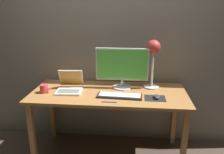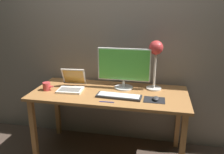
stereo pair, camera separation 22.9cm
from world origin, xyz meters
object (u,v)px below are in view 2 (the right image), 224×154
(pen, at_px, (107,102))
(coffee_mug, at_px, (47,86))
(monitor, at_px, (124,67))
(desk_lamp, at_px, (156,54))
(mouse, at_px, (156,98))
(laptop, at_px, (72,83))
(keyboard_main, at_px, (119,96))

(pen, bearing_deg, coffee_mug, 164.79)
(monitor, relative_size, desk_lamp, 1.07)
(mouse, distance_m, coffee_mug, 1.14)
(mouse, relative_size, coffee_mug, 0.82)
(desk_lamp, height_order, pen, desk_lamp)
(laptop, bearing_deg, pen, -32.32)
(coffee_mug, bearing_deg, desk_lamp, 13.47)
(desk_lamp, bearing_deg, mouse, -84.39)
(mouse, height_order, pen, mouse)
(monitor, height_order, keyboard_main, monitor)
(laptop, height_order, desk_lamp, desk_lamp)
(desk_lamp, distance_m, pen, 0.72)
(desk_lamp, bearing_deg, pen, -132.55)
(laptop, bearing_deg, coffee_mug, -159.12)
(keyboard_main, xyz_separation_m, pen, (-0.09, -0.15, -0.01))
(keyboard_main, bearing_deg, desk_lamp, 43.30)
(monitor, height_order, desk_lamp, desk_lamp)
(desk_lamp, relative_size, pen, 3.72)
(keyboard_main, bearing_deg, monitor, 88.82)
(monitor, distance_m, coffee_mug, 0.84)
(pen, bearing_deg, desk_lamp, 47.45)
(laptop, distance_m, mouse, 0.90)
(keyboard_main, height_order, laptop, laptop)
(desk_lamp, relative_size, mouse, 5.43)
(monitor, xyz_separation_m, desk_lamp, (0.32, 0.04, 0.15))
(mouse, bearing_deg, pen, -162.84)
(laptop, bearing_deg, keyboard_main, -14.32)
(coffee_mug, bearing_deg, laptop, 20.88)
(mouse, xyz_separation_m, pen, (-0.45, -0.14, -0.02))
(monitor, bearing_deg, coffee_mug, -164.25)
(keyboard_main, distance_m, desk_lamp, 0.58)
(keyboard_main, relative_size, laptop, 1.45)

